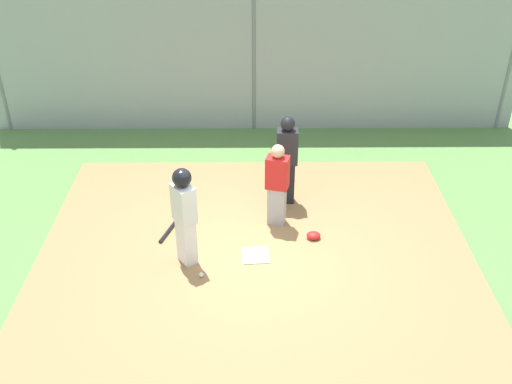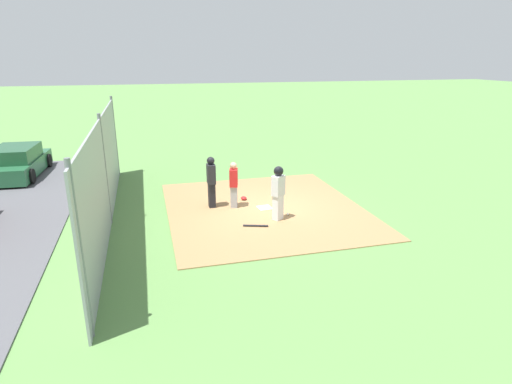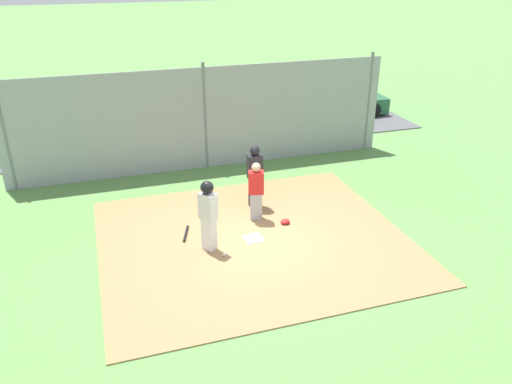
% 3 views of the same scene
% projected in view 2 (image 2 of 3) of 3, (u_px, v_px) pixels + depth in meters
% --- Properties ---
extents(ground_plane, '(140.00, 140.00, 0.00)m').
position_uv_depth(ground_plane, '(265.00, 209.00, 14.15)').
color(ground_plane, '#5B8947').
extents(dirt_infield, '(7.20, 6.40, 0.03)m').
position_uv_depth(dirt_infield, '(265.00, 208.00, 14.14)').
color(dirt_infield, '#9E774C').
rests_on(dirt_infield, ground_plane).
extents(home_plate, '(0.48, 0.48, 0.02)m').
position_uv_depth(home_plate, '(265.00, 208.00, 14.14)').
color(home_plate, white).
rests_on(home_plate, dirt_infield).
extents(catcher, '(0.43, 0.35, 1.55)m').
position_uv_depth(catcher, '(234.00, 184.00, 14.01)').
color(catcher, '#9E9EA3').
rests_on(catcher, dirt_infield).
extents(umpire, '(0.38, 0.26, 1.73)m').
position_uv_depth(umpire, '(211.00, 181.00, 13.98)').
color(umpire, black).
rests_on(umpire, dirt_infield).
extents(runner, '(0.43, 0.46, 1.71)m').
position_uv_depth(runner, '(278.00, 189.00, 12.85)').
color(runner, silver).
rests_on(runner, dirt_infield).
extents(baseball_bat, '(0.29, 0.73, 0.06)m').
position_uv_depth(baseball_bat, '(256.00, 226.00, 12.57)').
color(baseball_bat, black).
rests_on(baseball_bat, dirt_infield).
extents(catcher_mask, '(0.24, 0.20, 0.12)m').
position_uv_depth(catcher_mask, '(244.00, 198.00, 14.92)').
color(catcher_mask, red).
rests_on(catcher_mask, dirt_infield).
extents(baseball, '(0.07, 0.07, 0.07)m').
position_uv_depth(baseball, '(288.00, 214.00, 13.47)').
color(baseball, white).
rests_on(baseball, dirt_infield).
extents(backstop_fence, '(12.00, 0.10, 3.35)m').
position_uv_depth(backstop_fence, '(105.00, 173.00, 12.45)').
color(backstop_fence, '#93999E').
rests_on(backstop_fence, ground_plane).
extents(parked_car_green, '(4.28, 2.04, 1.28)m').
position_uv_depth(parked_car_green, '(18.00, 163.00, 17.72)').
color(parked_car_green, '#235B38').
rests_on(parked_car_green, parking_lot).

